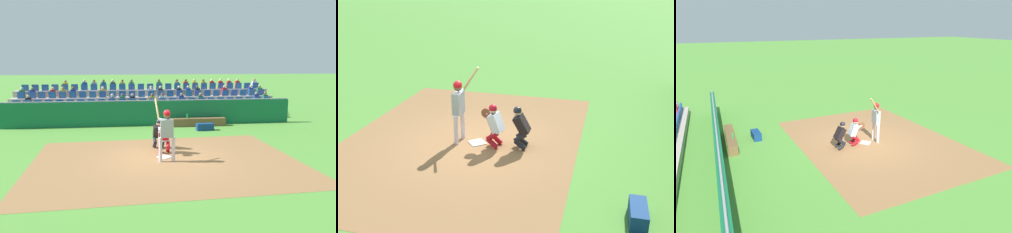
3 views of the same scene
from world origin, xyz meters
The scene contains 7 objects.
ground_plane centered at (0.00, 0.00, 0.00)m, with size 160.00×160.00×0.00m, color #4F8E35.
infield_dirt_patch centered at (0.00, 0.50, 0.00)m, with size 9.50×6.93×0.01m, color olive.
home_plate_marker centered at (0.00, 0.00, 0.02)m, with size 0.44×0.44×0.02m, color white.
batter_at_plate centered at (-0.02, 0.53, 1.18)m, with size 0.70×0.66×2.24m.
catcher_crouching centered at (-0.04, -0.56, 0.72)m, with size 0.49×0.72×1.30m.
home_plate_umpire centered at (0.08, -1.31, 0.69)m, with size 0.48×0.51×1.27m.
equipment_duffel_bag centered at (-2.69, -4.60, 0.18)m, with size 0.90×0.36×0.36m, color navy.
Camera 2 is at (-10.38, -4.10, 5.09)m, focal length 43.78 mm.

